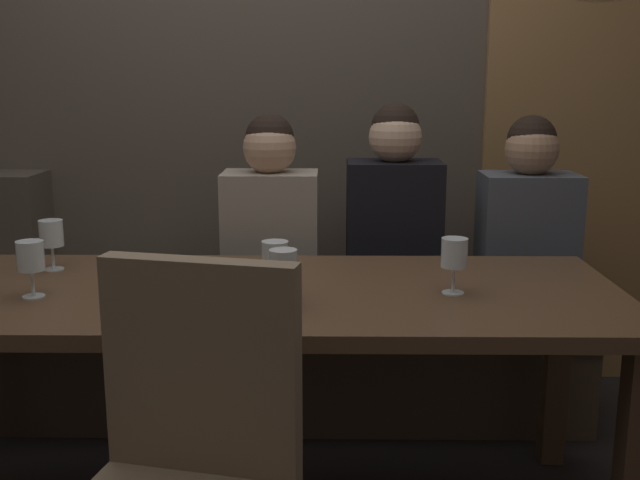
{
  "coord_description": "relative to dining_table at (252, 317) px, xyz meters",
  "views": [
    {
      "loc": [
        0.23,
        -2.18,
        1.36
      ],
      "look_at": [
        0.2,
        0.22,
        0.84
      ],
      "focal_mm": 42.74,
      "sensor_mm": 36.0,
      "label": 1
    }
  ],
  "objects": [
    {
      "name": "wine_glass_far_right",
      "position": [
        0.59,
        -0.05,
        0.2
      ],
      "size": [
        0.08,
        0.08,
        0.16
      ],
      "color": "silver",
      "rests_on": "dining_table"
    },
    {
      "name": "banquette_bench",
      "position": [
        0.0,
        0.7,
        -0.42
      ],
      "size": [
        2.5,
        0.44,
        0.45
      ],
      "color": "#4A3C2E",
      "rests_on": "ground"
    },
    {
      "name": "wine_glass_end_left",
      "position": [
        0.11,
        -0.2,
        0.2
      ],
      "size": [
        0.08,
        0.08,
        0.16
      ],
      "color": "silver",
      "rests_on": "dining_table"
    },
    {
      "name": "wine_glass_center_front",
      "position": [
        -0.61,
        -0.1,
        0.2
      ],
      "size": [
        0.08,
        0.08,
        0.16
      ],
      "color": "silver",
      "rests_on": "dining_table"
    },
    {
      "name": "chair_near_side",
      "position": [
        -0.07,
        -0.72,
        -0.09
      ],
      "size": [
        0.53,
        0.53,
        0.98
      ],
      "color": "brown",
      "rests_on": "ground"
    },
    {
      "name": "arched_door",
      "position": [
        1.35,
        1.15,
        0.71
      ],
      "size": [
        0.9,
        0.05,
        2.55
      ],
      "color": "olive",
      "rests_on": "ground"
    },
    {
      "name": "folded_napkin",
      "position": [
        -0.36,
        0.0,
        0.09
      ],
      "size": [
        0.13,
        0.12,
        0.01
      ],
      "primitive_type": "cube",
      "rotation": [
        0.0,
        0.0,
        -0.21
      ],
      "color": "silver",
      "rests_on": "dining_table"
    },
    {
      "name": "diner_bearded",
      "position": [
        0.48,
        0.71,
        0.18
      ],
      "size": [
        0.36,
        0.24,
        0.81
      ],
      "color": "black",
      "rests_on": "banquette_bench"
    },
    {
      "name": "diner_far_end",
      "position": [
        0.99,
        0.69,
        0.16
      ],
      "size": [
        0.36,
        0.24,
        0.76
      ],
      "color": "#4C515B",
      "rests_on": "banquette_bench"
    },
    {
      "name": "wine_glass_far_left",
      "position": [
        -0.66,
        0.21,
        0.2
      ],
      "size": [
        0.08,
        0.08,
        0.16
      ],
      "color": "silver",
      "rests_on": "dining_table"
    },
    {
      "name": "back_wall_tiled",
      "position": [
        0.0,
        1.22,
        0.85
      ],
      "size": [
        6.0,
        0.12,
        3.0
      ],
      "primitive_type": "cube",
      "color": "brown",
      "rests_on": "ground"
    },
    {
      "name": "wine_glass_near_left",
      "position": [
        0.08,
        -0.09,
        0.2
      ],
      "size": [
        0.08,
        0.08,
        0.16
      ],
      "color": "silver",
      "rests_on": "dining_table"
    },
    {
      "name": "dining_table",
      "position": [
        0.0,
        0.0,
        0.0
      ],
      "size": [
        2.2,
        0.84,
        0.74
      ],
      "color": "#493422",
      "rests_on": "ground"
    },
    {
      "name": "fork_on_table",
      "position": [
        -0.12,
        0.21,
        0.09
      ],
      "size": [
        0.02,
        0.17,
        0.01
      ],
      "primitive_type": "cube",
      "rotation": [
        0.0,
        0.0,
        0.02
      ],
      "color": "silver",
      "rests_on": "dining_table"
    },
    {
      "name": "diner_redhead",
      "position": [
        0.01,
        0.67,
        0.16
      ],
      "size": [
        0.36,
        0.24,
        0.77
      ],
      "color": "#9E9384",
      "rests_on": "banquette_bench"
    }
  ]
}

